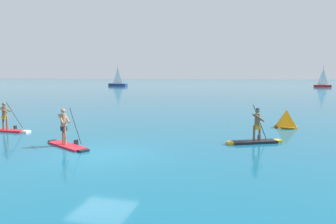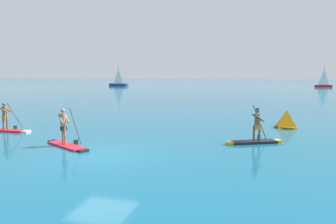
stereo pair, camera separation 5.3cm
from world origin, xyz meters
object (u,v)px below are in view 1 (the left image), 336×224
Objects in this scene: paddleboarder_mid_center at (66,138)px; race_marker_buoy at (286,120)px; paddleboarder_far_right at (255,136)px; sailboat_right_horizon at (323,84)px; paddleboarder_near_left at (5,126)px; sailboat_left_horizon at (118,83)px.

paddleboarder_mid_center is 13.59m from race_marker_buoy.
paddleboarder_far_right is 0.47× the size of sailboat_right_horizon.
paddleboarder_near_left is 2.07× the size of race_marker_buoy.
paddleboarder_near_left is 6.35m from paddleboarder_mid_center.
sailboat_right_horizon is (17.35, 70.22, 0.37)m from race_marker_buoy.
paddleboarder_far_right is at bearing 47.33° from paddleboarder_mid_center.
race_marker_buoy is at bearing 135.39° from sailboat_left_horizon.
paddleboarder_mid_center is 1.79× the size of race_marker_buoy.
paddleboarder_far_right is (14.61, 0.43, 0.02)m from paddleboarder_near_left.
race_marker_buoy is at bearing 65.80° from paddleboarder_mid_center.
paddleboarder_near_left is 1.15× the size of paddleboarder_mid_center.
paddleboarder_mid_center reaches higher than race_marker_buoy.
paddleboarder_far_right is 77.91m from sailboat_right_horizon.
paddleboarder_far_right is at bearing -111.33° from race_marker_buoy.
sailboat_left_horizon is at bearing 121.89° from race_marker_buoy.
sailboat_left_horizon is (-28.46, 71.35, 0.38)m from paddleboarder_mid_center.
sailboat_right_horizon is at bearing 76.12° from race_marker_buoy.
race_marker_buoy is 74.38m from sailboat_left_horizon.
sailboat_right_horizon is (28.18, 78.42, 0.47)m from paddleboarder_mid_center.
paddleboarder_mid_center is at bearing -142.85° from race_marker_buoy.
paddleboarder_mid_center is at bearing 65.04° from sailboat_right_horizon.
paddleboarder_far_right is 1.65× the size of race_marker_buoy.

